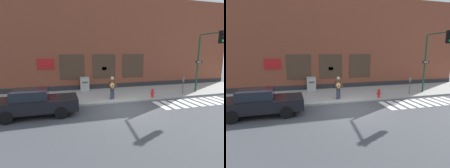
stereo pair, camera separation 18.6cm
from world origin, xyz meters
TOP-DOWN VIEW (x-y plane):
  - ground_plane at (0.00, 0.00)m, footprint 160.00×160.00m
  - sidewalk at (0.00, 3.84)m, footprint 28.00×4.66m
  - building_backdrop at (-0.00, 8.17)m, footprint 28.00×4.06m
  - crosswalk at (5.28, 0.21)m, footprint 5.78×1.90m
  - red_car at (-5.33, 0.44)m, footprint 4.64×2.06m
  - busker at (-0.30, 2.19)m, footprint 0.75×0.59m
  - traffic_light at (7.35, 1.67)m, footprint 0.70×2.69m
  - parking_meter at (5.80, 2.25)m, footprint 0.13×0.11m
  - utility_box at (-1.92, 5.72)m, footprint 0.78×0.71m
  - fire_hydrant at (2.80, 1.86)m, footprint 0.38×0.20m

SIDE VIEW (x-z plane):
  - ground_plane at x=0.00m, z-range 0.00..0.00m
  - crosswalk at x=5.28m, z-range 0.00..0.01m
  - sidewalk at x=0.00m, z-range 0.00..0.12m
  - fire_hydrant at x=2.80m, z-range 0.11..0.81m
  - utility_box at x=-1.92m, z-range 0.12..1.33m
  - red_car at x=-5.33m, z-range 0.01..1.54m
  - parking_meter at x=5.80m, z-range 0.35..1.78m
  - busker at x=-0.30m, z-range 0.23..1.90m
  - traffic_light at x=7.35m, z-range 1.07..6.00m
  - building_backdrop at x=0.00m, z-range -0.01..8.68m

